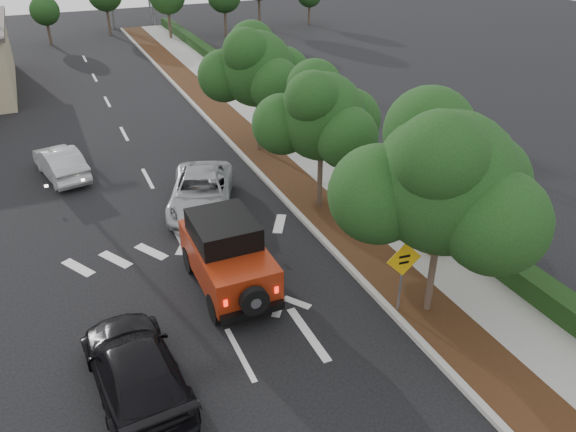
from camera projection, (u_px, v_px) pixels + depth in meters
ground at (240, 354)px, 14.86m from camera, size 120.00×120.00×0.00m
curb at (247, 160)px, 26.05m from camera, size 0.20×70.00×0.15m
planting_strip at (267, 157)px, 26.41m from camera, size 1.80×70.00×0.12m
sidewalk at (303, 151)px, 27.09m from camera, size 2.00×70.00×0.12m
hedge at (329, 140)px, 27.42m from camera, size 0.80×70.00×0.80m
transmission_tower at (134, 27)px, 55.39m from camera, size 7.00×4.00×28.00m
street_tree_near at (426, 311)px, 16.44m from camera, size 3.80×3.80×5.92m
street_tree_mid at (319, 208)px, 22.04m from camera, size 3.20×3.20×5.32m
street_tree_far at (259, 151)px, 27.24m from camera, size 3.40×3.40×5.62m
red_jeep at (226, 252)px, 17.10m from camera, size 2.00×4.46×2.27m
silver_suv_ahead at (201, 192)px, 21.72m from camera, size 3.96×5.57×1.41m
black_suv_oncoming at (135, 369)px, 13.41m from camera, size 2.33×4.97×1.40m
silver_sedan_oncoming at (60, 163)px, 24.31m from camera, size 2.22×4.24×1.33m
speed_hump_sign at (403, 268)px, 15.62m from camera, size 1.07×0.13×2.28m
terracotta_planter at (436, 236)px, 18.70m from camera, size 0.65×0.65×1.13m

